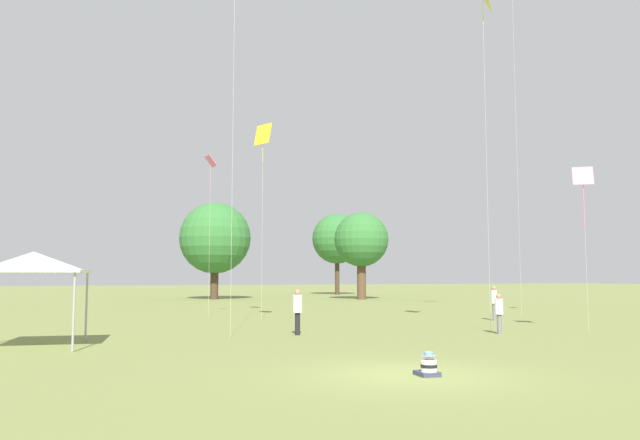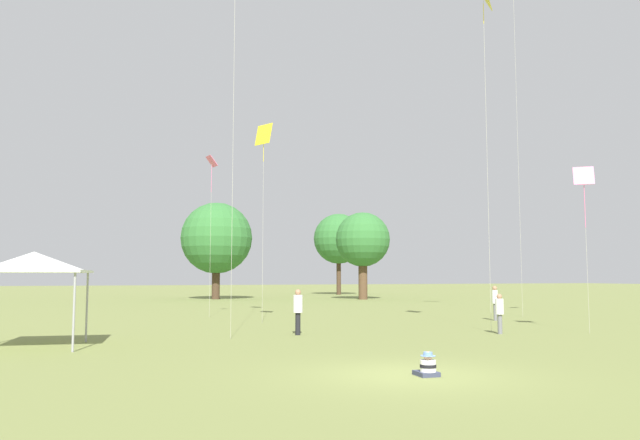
% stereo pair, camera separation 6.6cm
% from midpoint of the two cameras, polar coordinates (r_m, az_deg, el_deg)
% --- Properties ---
extents(ground_plane, '(300.00, 300.00, 0.00)m').
position_cam_midpoint_polar(ground_plane, '(14.50, 8.13, -13.86)').
color(ground_plane, olive).
extents(seated_toddler, '(0.48, 0.58, 0.54)m').
position_cam_midpoint_polar(seated_toddler, '(14.38, 9.93, -13.06)').
color(seated_toddler, '#383D56').
rests_on(seated_toddler, ground).
extents(person_standing_0, '(0.37, 0.37, 1.73)m').
position_cam_midpoint_polar(person_standing_0, '(32.77, 15.75, -6.99)').
color(person_standing_0, slate).
rests_on(person_standing_0, ground).
extents(person_standing_1, '(0.50, 0.50, 1.72)m').
position_cam_midpoint_polar(person_standing_1, '(23.81, -1.95, -8.02)').
color(person_standing_1, black).
rests_on(person_standing_1, ground).
extents(person_standing_2, '(0.38, 0.38, 1.54)m').
position_cam_midpoint_polar(person_standing_2, '(25.19, 16.17, -7.91)').
color(person_standing_2, slate).
rests_on(person_standing_2, ground).
extents(canopy_tent, '(3.58, 3.58, 2.98)m').
position_cam_midpoint_polar(canopy_tent, '(21.49, -24.61, -3.56)').
color(canopy_tent, white).
rests_on(canopy_tent, ground).
extents(kite_0, '(0.78, 0.68, 6.55)m').
position_cam_midpoint_polar(kite_0, '(26.80, 23.04, 3.24)').
color(kite_0, pink).
rests_on(kite_0, ground).
extents(kite_1, '(0.59, 0.79, 8.88)m').
position_cam_midpoint_polar(kite_1, '(35.24, -9.83, 4.65)').
color(kite_1, pink).
rests_on(kite_1, ground).
extents(kite_2, '(0.68, 1.04, 9.63)m').
position_cam_midpoint_polar(kite_2, '(30.80, -5.12, 7.38)').
color(kite_2, yellow).
rests_on(kite_2, ground).
extents(kite_5, '(1.27, 1.30, 14.47)m').
position_cam_midpoint_polar(kite_5, '(28.30, 14.77, 18.64)').
color(kite_5, yellow).
rests_on(kite_5, ground).
extents(distant_tree_1, '(6.94, 6.94, 9.43)m').
position_cam_midpoint_polar(distant_tree_1, '(61.74, -9.41, -1.66)').
color(distant_tree_1, '#473323').
rests_on(distant_tree_1, ground).
extents(distant_tree_2, '(6.14, 6.14, 9.90)m').
position_cam_midpoint_polar(distant_tree_2, '(76.58, 1.74, -1.74)').
color(distant_tree_2, '#473323').
rests_on(distant_tree_2, ground).
extents(distant_tree_3, '(5.28, 5.28, 8.43)m').
position_cam_midpoint_polar(distant_tree_3, '(60.65, 3.95, -1.86)').
color(distant_tree_3, brown).
rests_on(distant_tree_3, ground).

